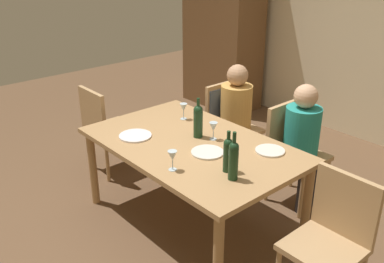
% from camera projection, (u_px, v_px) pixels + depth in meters
% --- Properties ---
extents(ground_plane, '(10.00, 10.00, 0.00)m').
position_uv_depth(ground_plane, '(192.00, 220.00, 3.78)').
color(ground_plane, brown).
extents(rear_room_partition, '(6.40, 0.12, 2.70)m').
position_uv_depth(rear_room_partition, '(375.00, 27.00, 4.89)').
color(rear_room_partition, beige).
rests_on(rear_room_partition, ground_plane).
extents(armoire_cabinet, '(1.18, 0.62, 2.18)m').
position_uv_depth(armoire_cabinet, '(223.00, 29.00, 6.09)').
color(armoire_cabinet, brown).
rests_on(armoire_cabinet, ground_plane).
extents(dining_table, '(1.76, 1.10, 0.75)m').
position_uv_depth(dining_table, '(192.00, 151.00, 3.51)').
color(dining_table, '#A87F51').
rests_on(dining_table, ground_plane).
extents(chair_far_left, '(0.45, 0.44, 0.92)m').
position_uv_depth(chair_far_left, '(227.00, 115.00, 4.46)').
color(chair_far_left, tan).
rests_on(chair_far_left, ground_plane).
extents(chair_far_right, '(0.44, 0.44, 0.92)m').
position_uv_depth(chair_far_right, '(292.00, 147.00, 3.91)').
color(chair_far_right, tan).
rests_on(chair_far_right, ground_plane).
extents(chair_right_end, '(0.44, 0.44, 0.92)m').
position_uv_depth(chair_right_end, '(332.00, 234.00, 2.75)').
color(chair_right_end, tan).
rests_on(chair_right_end, ground_plane).
extents(chair_left_end, '(0.44, 0.44, 0.92)m').
position_uv_depth(chair_left_end, '(104.00, 125.00, 4.38)').
color(chair_left_end, tan).
rests_on(chair_left_end, ground_plane).
extents(person_woman_host, '(0.36, 0.31, 1.15)m').
position_uv_depth(person_woman_host, '(238.00, 113.00, 4.33)').
color(person_woman_host, '#33333D').
rests_on(person_woman_host, ground_plane).
extents(person_man_bearded, '(0.36, 0.31, 1.14)m').
position_uv_depth(person_man_bearded, '(304.00, 138.00, 3.78)').
color(person_man_bearded, '#33333D').
rests_on(person_man_bearded, ground_plane).
extents(wine_bottle_tall_green, '(0.08, 0.08, 0.34)m').
position_uv_depth(wine_bottle_tall_green, '(198.00, 120.00, 3.53)').
color(wine_bottle_tall_green, '#19381E').
rests_on(wine_bottle_tall_green, dining_table).
extents(wine_bottle_dark_red, '(0.07, 0.07, 0.31)m').
position_uv_depth(wine_bottle_dark_red, '(228.00, 154.00, 3.00)').
color(wine_bottle_dark_red, '#19381E').
rests_on(wine_bottle_dark_red, dining_table).
extents(wine_bottle_short_olive, '(0.07, 0.07, 0.35)m').
position_uv_depth(wine_bottle_short_olive, '(233.00, 159.00, 2.89)').
color(wine_bottle_short_olive, '#19381E').
rests_on(wine_bottle_short_olive, dining_table).
extents(wine_glass_near_left, '(0.07, 0.07, 0.15)m').
position_uv_depth(wine_glass_near_left, '(213.00, 127.00, 3.50)').
color(wine_glass_near_left, silver).
rests_on(wine_glass_near_left, dining_table).
extents(wine_glass_centre, '(0.07, 0.07, 0.15)m').
position_uv_depth(wine_glass_centre, '(184.00, 108.00, 3.90)').
color(wine_glass_centre, silver).
rests_on(wine_glass_centre, dining_table).
extents(wine_glass_near_right, '(0.07, 0.07, 0.15)m').
position_uv_depth(wine_glass_near_right, '(172.00, 156.00, 3.02)').
color(wine_glass_near_right, silver).
rests_on(wine_glass_near_right, dining_table).
extents(dinner_plate_host, '(0.25, 0.25, 0.01)m').
position_uv_depth(dinner_plate_host, '(207.00, 152.00, 3.31)').
color(dinner_plate_host, silver).
rests_on(dinner_plate_host, dining_table).
extents(dinner_plate_guest_left, '(0.23, 0.23, 0.01)m').
position_uv_depth(dinner_plate_guest_left, '(270.00, 151.00, 3.33)').
color(dinner_plate_guest_left, silver).
rests_on(dinner_plate_guest_left, dining_table).
extents(dinner_plate_guest_right, '(0.27, 0.27, 0.01)m').
position_uv_depth(dinner_plate_guest_right, '(135.00, 136.00, 3.59)').
color(dinner_plate_guest_right, white).
rests_on(dinner_plate_guest_right, dining_table).
extents(handbag, '(0.28, 0.13, 0.22)m').
position_uv_depth(handbag, '(141.00, 150.00, 4.81)').
color(handbag, brown).
rests_on(handbag, ground_plane).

